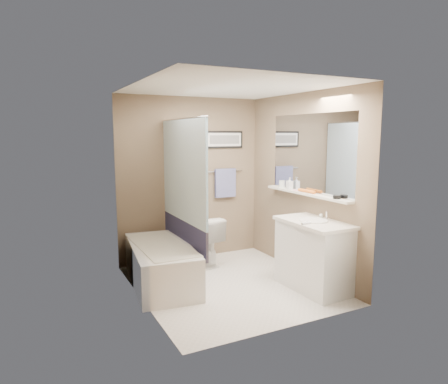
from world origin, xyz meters
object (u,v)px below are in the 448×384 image
toilet (202,240)px  hair_brush_back (305,191)px  vanity (314,257)px  bathtub (161,265)px  soap_bottle (290,183)px  glass_jar (282,184)px  candle_bowl_near (337,197)px  hair_brush_front (309,191)px

toilet → hair_brush_back: bearing=125.2°
vanity → hair_brush_back: size_ratio=4.09×
bathtub → soap_bottle: (1.79, -0.20, 0.95)m
hair_brush_back → glass_jar: size_ratio=2.20×
candle_bowl_near → toilet: bearing=122.6°
hair_brush_front → glass_jar: (0.00, 0.60, 0.03)m
hair_brush_back → glass_jar: bearing=90.0°
hair_brush_front → soap_bottle: bearing=90.0°
hair_brush_back → glass_jar: (0.00, 0.52, 0.03)m
vanity → glass_jar: (0.19, 0.95, 0.77)m
toilet → glass_jar: glass_jar is taller
hair_brush_front → toilet: bearing=133.0°
vanity → hair_brush_front: 0.84m
glass_jar → soap_bottle: 0.19m
soap_bottle → glass_jar: bearing=90.0°
glass_jar → soap_bottle: (0.00, -0.18, 0.03)m
candle_bowl_near → hair_brush_front: size_ratio=0.41×
hair_brush_front → hair_brush_back: (0.00, 0.08, 0.00)m
glass_jar → soap_bottle: soap_bottle is taller
hair_brush_front → hair_brush_back: same height
bathtub → candle_bowl_near: candle_bowl_near is taller
bathtub → hair_brush_front: 2.09m
hair_brush_front → bathtub: bearing=160.8°
soap_bottle → bathtub: bearing=173.5°
bathtub → toilet: size_ratio=2.14×
vanity → soap_bottle: 1.12m
bathtub → vanity: size_ratio=1.67×
candle_bowl_near → glass_jar: 1.11m
vanity → soap_bottle: size_ratio=5.59×
hair_brush_back → hair_brush_front: bearing=-90.0°
vanity → glass_jar: 1.24m
soap_bottle → candle_bowl_near: bearing=-90.0°
hair_brush_back → candle_bowl_near: bearing=-90.0°
bathtub → hair_brush_back: (1.79, -0.54, 0.89)m
vanity → hair_brush_front: bearing=60.3°
bathtub → glass_jar: (1.79, -0.02, 0.92)m
bathtub → soap_bottle: 2.03m
candle_bowl_near → hair_brush_front: (0.00, 0.51, 0.00)m
toilet → vanity: bearing=110.0°
vanity → candle_bowl_near: 0.77m
bathtub → toilet: bearing=39.1°
toilet → hair_brush_back: size_ratio=3.19×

